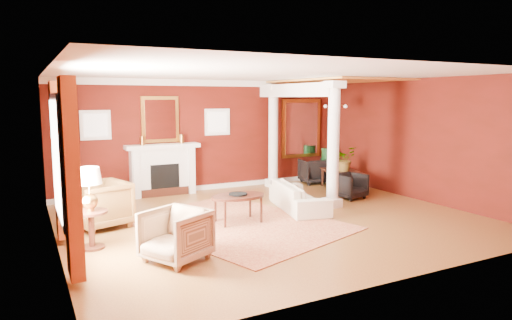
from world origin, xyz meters
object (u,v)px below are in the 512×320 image
dining_table (344,175)px  armchair_stripe (176,233)px  sofa (299,192)px  coffee_table (238,197)px  side_table (90,196)px  armchair_leopard (100,202)px

dining_table → armchair_stripe: bearing=135.2°
sofa → coffee_table: (-1.64, -0.37, 0.12)m
armchair_stripe → side_table: side_table is taller
armchair_stripe → dining_table: 6.41m
side_table → dining_table: side_table is taller
armchair_leopard → dining_table: 6.37m
armchair_leopard → dining_table: (6.32, 0.74, -0.08)m
armchair_leopard → armchair_stripe: size_ratio=1.12×
armchair_leopard → side_table: 1.32m
sofa → armchair_stripe: bearing=131.9°
sofa → side_table: bearing=111.9°
sofa → coffee_table: bearing=115.6°
sofa → armchair_stripe: 3.85m
armchair_stripe → dining_table: size_ratio=0.59×
armchair_stripe → armchair_leopard: bearing=168.5°
sofa → dining_table: size_ratio=1.37×
coffee_table → side_table: bearing=-173.4°
coffee_table → sofa: bearing=12.6°
sofa → armchair_leopard: (-4.09, 0.52, 0.09)m
dining_table → coffee_table: bearing=128.9°
armchair_stripe → sofa: bearing=90.5°
armchair_leopard → armchair_stripe: bearing=0.4°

